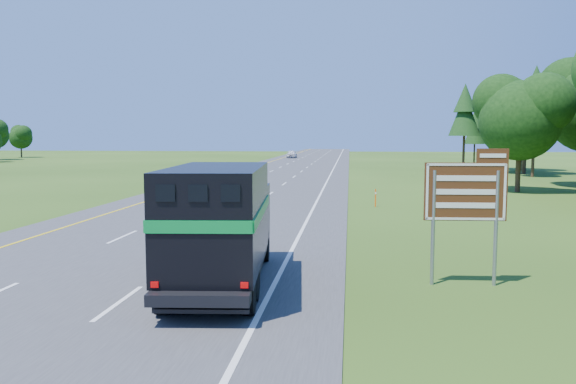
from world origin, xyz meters
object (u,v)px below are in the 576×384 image
Objects in this scene: horse_truck at (221,222)px; exit_sign at (467,197)px; white_suv at (226,174)px; far_car at (292,154)px.

exit_sign is (6.86, 0.90, 0.68)m from horse_truck.
white_suv reaches higher than far_car.
far_car is at bearing 96.08° from exit_sign.
white_suv is 62.16m from far_car.
horse_truck reaches higher than far_car.
horse_truck is at bearing -85.19° from far_car.
far_car is at bearing 86.39° from white_suv.
horse_truck is 1.22× the size of white_suv.
exit_sign is at bearing -81.03° from far_car.
exit_sign is at bearing -70.53° from white_suv.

